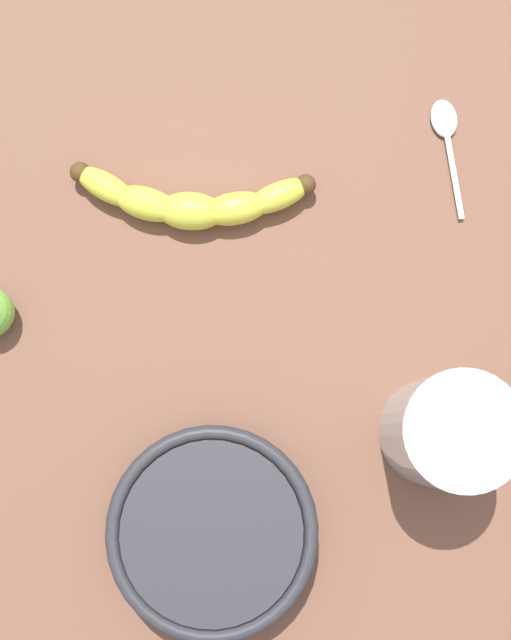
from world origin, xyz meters
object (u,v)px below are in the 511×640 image
object	(u,v)px
banana	(191,202)
ceramic_bowl	(210,530)
teaspoon	(445,126)
smoothie_glass	(445,432)

from	to	relation	value
banana	ceramic_bowl	size ratio (longest dim) A/B	1.27
ceramic_bowl	teaspoon	xyz separation A→B (cm)	(37.72, -15.84, -2.49)
ceramic_bowl	teaspoon	size ratio (longest dim) A/B	1.52
ceramic_bowl	banana	bearing A→B (deg)	11.70
smoothie_glass	ceramic_bowl	distance (cm)	20.49
smoothie_glass	teaspoon	bearing A→B (deg)	3.45
banana	ceramic_bowl	world-z (taller)	ceramic_bowl
teaspoon	ceramic_bowl	bearing A→B (deg)	141.85
banana	teaspoon	world-z (taller)	banana
banana	teaspoon	xyz separation A→B (cm)	(10.44, -21.49, -1.26)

